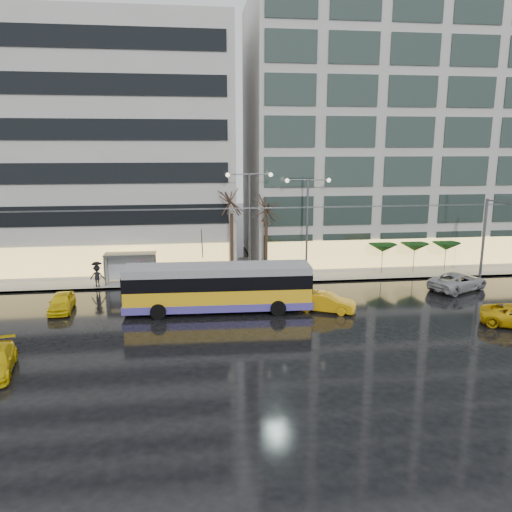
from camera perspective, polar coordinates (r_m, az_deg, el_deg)
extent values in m
plane|color=black|center=(32.96, -2.06, -7.65)|extent=(140.00, 140.00, 0.00)
cube|color=gray|center=(46.47, -1.18, -1.58)|extent=(80.00, 10.00, 0.15)
cube|color=slate|center=(41.71, -0.46, -3.21)|extent=(80.00, 0.10, 0.15)
cube|color=#A7A5A0|center=(51.58, -22.61, 11.31)|extent=(34.00, 14.00, 22.00)
cube|color=#A7A5A0|center=(54.39, 16.77, 13.32)|extent=(32.00, 14.00, 25.00)
cube|color=gold|center=(34.97, -4.33, -4.56)|extent=(12.83, 3.08, 1.59)
cube|color=#493D99|center=(35.13, -4.32, -5.39)|extent=(12.87, 3.13, 0.53)
cube|color=black|center=(34.65, -4.36, -2.71)|extent=(12.85, 3.11, 0.96)
cube|color=gray|center=(34.47, -4.38, -1.52)|extent=(12.83, 3.08, 0.53)
cube|color=black|center=(35.36, 6.08, -2.71)|extent=(0.15, 2.44, 1.38)
cube|color=black|center=(35.19, -14.86, -3.13)|extent=(0.15, 2.44, 1.38)
cylinder|color=black|center=(36.69, 1.98, -4.67)|extent=(1.07, 0.41, 1.06)
cylinder|color=black|center=(34.18, 2.54, -5.97)|extent=(1.07, 0.41, 1.06)
cylinder|color=black|center=(36.58, -10.71, -4.94)|extent=(1.07, 0.41, 1.06)
cylinder|color=black|center=(34.07, -11.11, -6.26)|extent=(1.07, 0.41, 1.06)
cylinder|color=#595B60|center=(35.12, -6.19, 1.28)|extent=(0.20, 3.95, 2.79)
cylinder|color=#595B60|center=(35.64, -6.18, 1.44)|extent=(0.20, 3.95, 2.79)
cylinder|color=#595B60|center=(47.12, 24.56, 1.75)|extent=(0.24, 0.24, 7.00)
cube|color=#595B60|center=(44.59, 26.62, 5.44)|extent=(0.10, 5.00, 0.10)
cylinder|color=#595B60|center=(37.06, -1.41, 5.43)|extent=(42.00, 0.04, 0.04)
cylinder|color=#595B60|center=(37.55, -1.49, 5.52)|extent=(42.00, 0.04, 0.04)
cube|color=#595B60|center=(42.57, -14.19, 0.23)|extent=(4.20, 1.60, 0.12)
cube|color=silver|center=(43.52, -14.00, -1.19)|extent=(4.00, 0.05, 2.20)
cube|color=white|center=(43.15, -16.81, -1.47)|extent=(0.10, 1.40, 2.20)
cylinder|color=#595B60|center=(42.47, -16.89, -1.69)|extent=(0.10, 0.10, 2.40)
cylinder|color=#595B60|center=(43.81, -16.60, -1.25)|extent=(0.10, 0.10, 2.40)
cylinder|color=#595B60|center=(41.97, -11.50, -1.57)|extent=(0.10, 0.10, 2.40)
cylinder|color=#595B60|center=(43.33, -11.37, -1.12)|extent=(0.10, 0.10, 2.40)
cylinder|color=#595B60|center=(42.43, -0.75, 3.39)|extent=(0.18, 0.18, 9.00)
cylinder|color=#595B60|center=(41.88, -2.01, 9.32)|extent=(1.80, 0.10, 0.10)
cylinder|color=#595B60|center=(42.08, 0.47, 9.34)|extent=(1.80, 0.10, 0.10)
sphere|color=#FFF2CC|center=(41.81, -3.25, 9.23)|extent=(0.36, 0.36, 0.36)
sphere|color=#FFF2CC|center=(42.21, 1.69, 9.28)|extent=(0.36, 0.36, 0.36)
cylinder|color=#595B60|center=(43.32, 5.85, 3.17)|extent=(0.18, 0.18, 8.50)
cylinder|color=#595B60|center=(42.66, 4.78, 8.67)|extent=(1.80, 0.10, 0.10)
cylinder|color=#595B60|center=(43.07, 7.15, 8.65)|extent=(1.80, 0.10, 0.10)
sphere|color=#FFF2CC|center=(42.48, 3.57, 8.60)|extent=(0.36, 0.36, 0.36)
sphere|color=#FFF2CC|center=(43.30, 8.31, 8.57)|extent=(0.36, 0.36, 0.36)
cylinder|color=black|center=(42.79, -2.77, 1.14)|extent=(0.28, 0.28, 5.60)
cylinder|color=black|center=(43.38, 1.17, 0.83)|extent=(0.28, 0.28, 4.90)
cylinder|color=#595B60|center=(46.17, 14.20, -0.55)|extent=(0.06, 0.06, 2.20)
cone|color=#0E340F|center=(45.93, 14.28, 0.91)|extent=(2.50, 2.50, 0.70)
cylinder|color=#595B60|center=(47.34, 17.58, -0.44)|extent=(0.06, 0.06, 2.20)
cone|color=#0E340F|center=(47.10, 17.68, 0.98)|extent=(2.50, 2.50, 0.70)
cylinder|color=#595B60|center=(48.67, 20.79, -0.33)|extent=(0.06, 0.06, 2.20)
cone|color=#0E340F|center=(48.44, 20.90, 1.05)|extent=(2.50, 2.50, 0.70)
imported|color=yellow|center=(37.58, -21.33, -4.94)|extent=(1.81, 3.92, 1.30)
imported|color=#D8980B|center=(35.28, 7.99, -5.25)|extent=(4.30, 3.00, 1.34)
imported|color=#9E9FA2|center=(43.18, 22.11, -2.71)|extent=(5.76, 4.39, 1.45)
imported|color=black|center=(41.90, -12.91, -1.99)|extent=(0.78, 0.59, 1.93)
imported|color=#F150AC|center=(41.72, -12.97, -0.94)|extent=(1.13, 1.15, 0.88)
imported|color=black|center=(42.62, -13.03, -1.99)|extent=(0.96, 0.90, 1.59)
imported|color=black|center=(42.41, -17.69, -2.19)|extent=(1.16, 0.68, 1.78)
imported|color=black|center=(42.21, -17.77, -1.06)|extent=(0.83, 0.83, 0.72)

